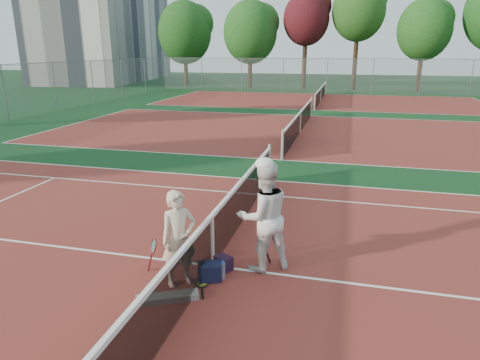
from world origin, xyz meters
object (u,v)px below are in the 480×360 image
at_px(sports_bag_purple, 223,263).
at_px(racket_red, 154,254).
at_px(sports_bag_navy, 210,272).
at_px(player_b, 264,216).
at_px(racket_spare, 202,283).
at_px(racket_black_held, 263,251).
at_px(water_bottle, 223,271).
at_px(player_a, 179,239).
at_px(net_main, 212,241).
at_px(apartment_block, 105,18).

bearing_deg(sports_bag_purple, racket_red, -165.77).
height_order(racket_red, sports_bag_navy, racket_red).
bearing_deg(sports_bag_navy, player_b, 39.55).
relative_size(player_b, racket_spare, 3.29).
distance_m(racket_black_held, water_bottle, 0.87).
relative_size(racket_black_held, water_bottle, 1.90).
xyz_separation_m(player_a, racket_spare, (0.35, 0.05, -0.80)).
xyz_separation_m(player_b, sports_bag_navy, (-0.79, -0.65, -0.83)).
distance_m(player_b, sports_bag_purple, 1.12).
relative_size(sports_bag_purple, water_bottle, 1.02).
relative_size(player_a, racket_spare, 2.72).
relative_size(racket_spare, sports_bag_navy, 1.52).
relative_size(player_a, racket_red, 2.78).
bearing_deg(sports_bag_navy, water_bottle, 23.15).
relative_size(racket_red, water_bottle, 1.95).
bearing_deg(net_main, water_bottle, -51.86).
distance_m(player_b, racket_black_held, 0.71).
distance_m(net_main, water_bottle, 0.61).
xyz_separation_m(racket_red, racket_spare, (0.98, -0.27, -0.28)).
bearing_deg(sports_bag_navy, racket_black_held, 43.74).
bearing_deg(racket_red, racket_spare, -56.33).
distance_m(net_main, sports_bag_purple, 0.45).
bearing_deg(apartment_block, racket_spare, -57.90).
relative_size(racket_black_held, sports_bag_navy, 1.45).
distance_m(player_a, player_b, 1.52).
bearing_deg(racket_black_held, sports_bag_purple, -19.74).
bearing_deg(racket_spare, racket_black_held, -65.63).
xyz_separation_m(racket_black_held, sports_bag_navy, (-0.77, -0.74, -0.13)).
relative_size(player_a, player_b, 0.83).
height_order(net_main, racket_red, net_main).
bearing_deg(player_b, sports_bag_purple, -13.47).
bearing_deg(water_bottle, net_main, 128.14).
xyz_separation_m(racket_spare, sports_bag_purple, (0.21, 0.58, 0.11)).
relative_size(player_a, racket_black_held, 2.86).
bearing_deg(net_main, racket_red, -159.67).
bearing_deg(sports_bag_purple, sports_bag_navy, -106.71).
height_order(player_b, sports_bag_purple, player_b).
bearing_deg(sports_bag_navy, net_main, 101.15).
distance_m(player_a, racket_spare, 0.88).
relative_size(net_main, sports_bag_purple, 35.83).
distance_m(player_a, sports_bag_purple, 1.09).
height_order(player_a, player_b, player_b).
relative_size(racket_red, racket_spare, 0.98).
height_order(player_a, water_bottle, player_a).
bearing_deg(racket_red, sports_bag_purple, -26.45).
bearing_deg(racket_red, water_bottle, -41.70).
relative_size(racket_spare, water_bottle, 2.00).
height_order(apartment_block, racket_black_held, apartment_block).
bearing_deg(apartment_block, racket_red, -58.65).
distance_m(player_a, racket_black_held, 1.63).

